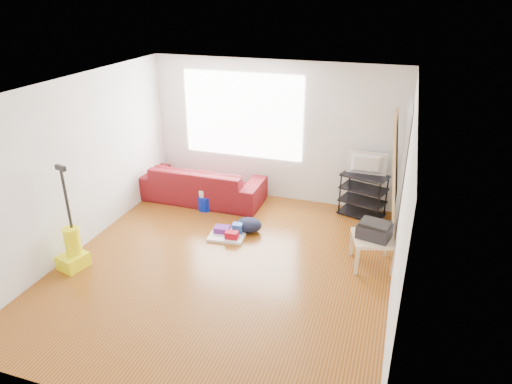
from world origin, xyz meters
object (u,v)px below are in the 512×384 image
(backpack, at_px, (249,231))
(vacuum, at_px, (73,249))
(side_table, at_px, (373,241))
(sofa, at_px, (203,199))
(bucket, at_px, (206,209))
(tv_stand, at_px, (363,195))
(cleaning_tray, at_px, (228,233))

(backpack, distance_m, vacuum, 2.64)
(side_table, xyz_separation_m, vacuum, (-3.95, -1.34, -0.10))
(backpack, bearing_deg, sofa, 131.68)
(side_table, relative_size, bucket, 2.61)
(tv_stand, bearing_deg, side_table, -62.41)
(cleaning_tray, relative_size, backpack, 1.41)
(bucket, relative_size, backpack, 0.61)
(sofa, xyz_separation_m, side_table, (3.15, -1.25, 0.37))
(tv_stand, xyz_separation_m, side_table, (0.30, -1.52, -0.01))
(sofa, bearing_deg, vacuum, 72.91)
(sofa, height_order, bucket, sofa)
(side_table, bearing_deg, backpack, 169.51)
(sofa, bearing_deg, backpack, 143.65)
(bucket, relative_size, vacuum, 0.17)
(bucket, bearing_deg, vacuum, -114.41)
(sofa, distance_m, cleaning_tray, 1.48)
(bucket, relative_size, cleaning_tray, 0.43)
(tv_stand, distance_m, backpack, 2.05)
(bucket, bearing_deg, backpack, -27.75)
(tv_stand, height_order, cleaning_tray, tv_stand)
(tv_stand, distance_m, cleaning_tray, 2.39)
(side_table, height_order, vacuum, vacuum)
(tv_stand, relative_size, backpack, 1.97)
(backpack, bearing_deg, tv_stand, 22.94)
(bucket, xyz_separation_m, backpack, (0.99, -0.52, 0.00))
(cleaning_tray, relative_size, vacuum, 0.40)
(sofa, relative_size, side_table, 3.36)
(tv_stand, bearing_deg, backpack, -128.71)
(cleaning_tray, distance_m, vacuum, 2.28)
(cleaning_tray, bearing_deg, bucket, 133.71)
(side_table, height_order, bucket, side_table)
(backpack, relative_size, vacuum, 0.28)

